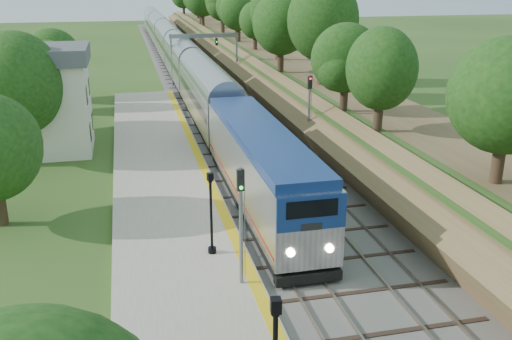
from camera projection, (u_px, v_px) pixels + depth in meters
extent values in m
cube|color=#4C4944|center=(196.00, 78.00, 75.10)|extent=(9.50, 170.00, 0.12)
cube|color=gray|center=(175.00, 77.00, 74.47)|extent=(0.08, 170.00, 0.16)
cube|color=gray|center=(186.00, 77.00, 74.78)|extent=(0.08, 170.00, 0.16)
cube|color=gray|center=(206.00, 76.00, 75.33)|extent=(0.08, 170.00, 0.16)
cube|color=gray|center=(217.00, 76.00, 75.63)|extent=(0.08, 170.00, 0.16)
cube|color=#9F9180|center=(170.00, 208.00, 33.01)|extent=(6.40, 68.00, 0.38)
cube|color=gold|center=(218.00, 201.00, 33.55)|extent=(0.55, 68.00, 0.01)
cube|color=brown|center=(266.00, 64.00, 76.65)|extent=(9.00, 170.00, 3.00)
cube|color=brown|center=(238.00, 67.00, 75.89)|extent=(4.47, 170.00, 4.54)
cylinder|color=#332316|center=(472.00, 153.00, 29.37)|extent=(0.60, 0.60, 2.62)
sphere|color=#13370F|center=(481.00, 84.00, 28.20)|extent=(5.70, 5.70, 5.70)
cylinder|color=#332316|center=(255.00, 43.00, 75.41)|extent=(0.60, 0.60, 2.62)
sphere|color=#13370F|center=(255.00, 15.00, 74.25)|extent=(5.70, 5.70, 5.70)
cylinder|color=#332316|center=(203.00, 17.00, 121.46)|extent=(0.60, 0.60, 2.62)
cube|color=silver|center=(34.00, 109.00, 42.98)|extent=(8.00, 6.00, 6.80)
cube|color=#4E5156|center=(28.00, 55.00, 41.67)|extent=(8.60, 6.60, 1.20)
cube|color=black|center=(90.00, 132.00, 42.70)|extent=(0.05, 1.10, 1.30)
cube|color=black|center=(92.00, 121.00, 46.01)|extent=(0.05, 1.10, 1.30)
cube|color=black|center=(87.00, 95.00, 41.78)|extent=(0.05, 1.10, 1.30)
cube|color=black|center=(89.00, 86.00, 45.10)|extent=(0.05, 1.10, 1.30)
cylinder|color=slate|center=(172.00, 61.00, 68.76)|extent=(0.24, 0.24, 6.20)
cylinder|color=slate|center=(237.00, 58.00, 70.46)|extent=(0.24, 0.24, 6.20)
cube|color=slate|center=(204.00, 36.00, 68.68)|extent=(8.40, 0.25, 0.50)
cube|color=black|center=(184.00, 43.00, 68.25)|extent=(0.30, 0.20, 0.90)
cube|color=black|center=(217.00, 42.00, 69.10)|extent=(0.30, 0.20, 0.90)
cylinder|color=#332316|center=(61.00, 150.00, 40.43)|extent=(0.60, 0.60, 2.45)
sphere|color=#13370F|center=(55.00, 104.00, 39.34)|extent=(5.32, 5.32, 5.32)
cylinder|color=#332316|center=(76.00, 102.00, 55.16)|extent=(0.60, 0.60, 2.45)
sphere|color=#13370F|center=(72.00, 68.00, 54.08)|extent=(5.32, 5.32, 5.32)
cube|color=black|center=(260.00, 199.00, 33.24)|extent=(2.83, 17.73, 0.62)
cube|color=#B7BAC1|center=(260.00, 166.00, 32.57)|extent=(3.08, 18.47, 3.49)
cube|color=navy|center=(260.00, 133.00, 31.93)|extent=(2.95, 17.73, 0.45)
cube|color=navy|center=(312.00, 213.00, 23.72)|extent=(3.05, 0.10, 1.54)
cube|color=black|center=(312.00, 209.00, 23.62)|extent=(2.26, 0.06, 0.77)
cube|color=maroon|center=(260.00, 185.00, 32.96)|extent=(3.10, 18.10, 0.10)
cube|color=#B7BAC1|center=(208.00, 100.00, 51.19)|extent=(3.08, 20.52, 4.00)
cube|color=#B7BAC1|center=(183.00, 65.00, 70.64)|extent=(3.08, 20.52, 4.00)
cube|color=#B7BAC1|center=(169.00, 45.00, 90.08)|extent=(3.08, 20.52, 4.00)
cube|color=#B7BAC1|center=(160.00, 33.00, 109.53)|extent=(3.08, 20.52, 4.00)
cube|color=#B7BAC1|center=(153.00, 24.00, 128.98)|extent=(3.08, 20.52, 4.00)
cube|color=black|center=(276.00, 305.00, 15.02)|extent=(0.32, 0.32, 0.41)
cube|color=silver|center=(276.00, 305.00, 15.02)|extent=(0.23, 0.23, 0.31)
cylinder|color=black|center=(212.00, 250.00, 27.29)|extent=(0.40, 0.40, 0.27)
cylinder|color=black|center=(211.00, 216.00, 26.71)|extent=(0.13, 0.13, 3.55)
cube|color=black|center=(210.00, 177.00, 26.07)|extent=(0.30, 0.30, 0.36)
cube|color=silver|center=(210.00, 177.00, 26.07)|extent=(0.21, 0.21, 0.27)
cylinder|color=slate|center=(241.00, 227.00, 23.82)|extent=(0.16, 0.16, 5.28)
cube|color=black|center=(241.00, 180.00, 23.14)|extent=(0.31, 0.20, 0.91)
cylinder|color=#0CE526|center=(241.00, 181.00, 23.03)|extent=(0.15, 0.05, 0.15)
cylinder|color=slate|center=(309.00, 113.00, 43.06)|extent=(0.17, 0.17, 5.84)
cube|color=black|center=(310.00, 82.00, 42.29)|extent=(0.32, 0.21, 0.94)
cylinder|color=#FF0C0C|center=(310.00, 83.00, 42.18)|extent=(0.15, 0.06, 0.15)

